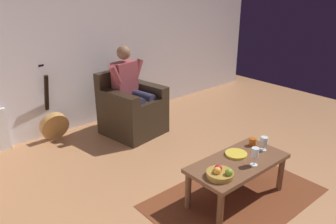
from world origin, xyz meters
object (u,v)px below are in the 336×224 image
Objects in this scene: guitar at (54,123)px; decorative_dish at (236,154)px; armchair at (132,110)px; coffee_table at (238,167)px; wine_glass_near at (255,154)px; wine_glass_far at (264,142)px; candle_jar at (253,142)px; person_seated at (132,88)px; fruit_bowl at (220,173)px.

decorative_dish is (-0.89, 2.42, 0.21)m from guitar.
armchair is 0.85× the size of coffee_table.
wine_glass_near is 0.26m from decorative_dish.
wine_glass_near is 1.22× the size of wine_glass_far.
guitar is at bearing -63.57° from candle_jar.
armchair is at bearing 151.13° from guitar.
wine_glass_far is at bearing 88.35° from armchair.
candle_jar is (-0.24, 1.85, -0.20)m from person_seated.
armchair is 5.99× the size of wine_glass_far.
decorative_dish is at bearing 4.26° from candle_jar.
wine_glass_far is at bearing 87.83° from candle_jar.
guitar is at bearing -71.96° from wine_glass_near.
decorative_dish is at bearing 79.71° from person_seated.
armchair is at bearing -103.09° from fruit_bowl.
coffee_table is 13.01× the size of candle_jar.
guitar is at bearing -37.41° from armchair.
person_seated is 1.89m from decorative_dish.
person_seated is at bearing -93.98° from coffee_table.
armchair is 1.90m from decorative_dish.
coffee_table is at bearing -69.61° from wine_glass_near.
guitar reaches higher than fruit_bowl.
guitar is 2.81m from wine_glass_near.
person_seated reaches higher than coffee_table.
wine_glass_far reaches higher than coffee_table.
person_seated is 1.88m from candle_jar.
wine_glass_near is 0.42m from fruit_bowl.
wine_glass_near is 0.83× the size of decorative_dish.
fruit_bowl is (0.48, 2.06, 0.12)m from armchair.
decorative_dish is 2.73× the size of candle_jar.
person_seated is at bearing -103.37° from fruit_bowl.
coffee_table is 2.64m from guitar.
wine_glass_near is 0.74× the size of fruit_bowl.
fruit_bowl is at bearing 3.49° from wine_glass_far.
fruit_bowl reaches higher than coffee_table.
wine_glass_near is at bearing 83.79° from decorative_dish.
candle_jar is (-0.30, -0.02, 0.03)m from decorative_dish.
armchair reaches higher than fruit_bowl.
person_seated is 5.05× the size of fruit_bowl.
guitar is 6.98× the size of wine_glass_far.
armchair is 0.33m from person_seated.
decorative_dish is at bearing -159.54° from fruit_bowl.
guitar is (0.81, -2.51, -0.13)m from coffee_table.
decorative_dish is at bearing 110.19° from guitar.
fruit_bowl is 3.06× the size of candle_jar.
fruit_bowl is (0.35, 0.07, 0.10)m from coffee_table.
armchair is at bearing -91.60° from decorative_dish.
decorative_dish is (-0.08, -0.09, 0.08)m from coffee_table.
person_seated is 2.01m from wine_glass_far.
wine_glass_far reaches higher than candle_jar.
candle_jar is (-0.33, -0.26, -0.08)m from wine_glass_near.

